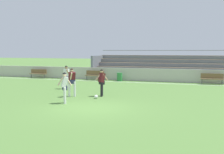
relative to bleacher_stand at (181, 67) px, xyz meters
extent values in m
plane|color=#517A38|center=(-2.76, -15.60, -1.22)|extent=(160.00, 160.00, 0.00)
cube|color=white|center=(-2.76, -4.04, -1.21)|extent=(44.00, 0.12, 0.01)
cube|color=#BCB7AD|center=(-2.76, -2.73, -0.63)|extent=(48.00, 0.16, 1.17)
cube|color=#897051|center=(0.00, -1.50, -0.84)|extent=(17.47, 0.36, 0.08)
cube|color=slate|center=(0.00, -1.70, -1.03)|extent=(17.47, 0.04, 0.38)
cube|color=#897051|center=(0.00, -0.89, -0.46)|extent=(17.47, 0.36, 0.08)
cube|color=slate|center=(0.00, -1.09, -0.65)|extent=(17.47, 0.04, 0.38)
cube|color=#897051|center=(0.00, -0.28, -0.09)|extent=(17.47, 0.36, 0.08)
cube|color=slate|center=(0.00, -0.48, -0.28)|extent=(17.47, 0.04, 0.38)
cube|color=#897051|center=(0.00, 0.33, 0.29)|extent=(17.47, 0.36, 0.08)
cube|color=slate|center=(0.00, 0.13, 0.10)|extent=(17.47, 0.04, 0.38)
cube|color=#897051|center=(0.00, 0.94, 0.67)|extent=(17.47, 0.36, 0.08)
cube|color=slate|center=(0.00, 0.74, 0.48)|extent=(17.47, 0.04, 0.38)
cube|color=#897051|center=(0.00, 1.55, 1.04)|extent=(17.47, 0.36, 0.08)
cube|color=slate|center=(0.00, 1.35, 0.85)|extent=(17.47, 0.04, 0.38)
cube|color=slate|center=(-8.63, 0.03, -0.09)|extent=(0.20, 3.40, 2.26)
cylinder|color=slate|center=(0.00, 1.80, 1.59)|extent=(17.47, 0.06, 0.06)
cube|color=brown|center=(-7.60, -3.47, -0.77)|extent=(1.80, 0.40, 0.06)
cube|color=brown|center=(-7.60, -3.29, -0.52)|extent=(1.80, 0.05, 0.40)
cylinder|color=#47474C|center=(-8.38, -3.47, -0.99)|extent=(0.07, 0.07, 0.45)
cylinder|color=#47474C|center=(-6.82, -3.47, -0.99)|extent=(0.07, 0.07, 0.45)
cube|color=brown|center=(-13.76, -3.47, -0.77)|extent=(1.80, 0.40, 0.06)
cube|color=brown|center=(-13.76, -3.29, -0.52)|extent=(1.80, 0.05, 0.40)
cylinder|color=#47474C|center=(-14.54, -3.47, -0.99)|extent=(0.07, 0.07, 0.45)
cylinder|color=#47474C|center=(-12.98, -3.47, -0.99)|extent=(0.07, 0.07, 0.45)
cube|color=brown|center=(2.81, -3.47, -0.77)|extent=(1.80, 0.40, 0.06)
cube|color=brown|center=(2.81, -3.29, -0.52)|extent=(1.80, 0.05, 0.40)
cylinder|color=#47474C|center=(2.03, -3.47, -0.99)|extent=(0.07, 0.07, 0.45)
cylinder|color=#47474C|center=(3.59, -3.47, -0.99)|extent=(0.07, 0.07, 0.45)
cylinder|color=#2D7F3D|center=(-5.16, -3.35, -0.83)|extent=(0.49, 0.49, 0.77)
cylinder|color=white|center=(-5.11, -12.69, -0.76)|extent=(0.13, 0.13, 0.92)
cylinder|color=white|center=(-5.43, -12.78, -0.76)|extent=(0.13, 0.13, 0.92)
cube|color=#232847|center=(-5.27, -12.74, -0.31)|extent=(0.41, 0.41, 0.24)
cube|color=#56191E|center=(-5.27, -12.74, -0.01)|extent=(0.49, 0.49, 0.59)
cylinder|color=beige|center=(-5.22, -12.94, 0.02)|extent=(0.28, 0.27, 0.49)
cylinder|color=beige|center=(-5.32, -12.53, 0.02)|extent=(0.28, 0.27, 0.49)
sphere|color=beige|center=(-5.27, -12.74, 0.37)|extent=(0.21, 0.21, 0.21)
sphere|color=black|center=(-5.27, -12.74, 0.39)|extent=(0.20, 0.20, 0.20)
cylinder|color=black|center=(-3.58, -12.17, -0.79)|extent=(0.13, 0.13, 0.86)
cylinder|color=black|center=(-3.67, -11.82, -0.79)|extent=(0.13, 0.13, 0.86)
cube|color=black|center=(-3.63, -12.00, -0.38)|extent=(0.42, 0.40, 0.24)
cube|color=#56191E|center=(-3.63, -12.00, -0.08)|extent=(0.51, 0.50, 0.59)
cylinder|color=#D6A884|center=(-3.84, -12.02, -0.04)|extent=(0.31, 0.36, 0.44)
cylinder|color=#D6A884|center=(-3.41, -11.97, -0.04)|extent=(0.31, 0.36, 0.44)
sphere|color=#D6A884|center=(-3.63, -12.00, 0.30)|extent=(0.21, 0.21, 0.21)
sphere|color=black|center=(-3.63, -12.00, 0.33)|extent=(0.20, 0.20, 0.20)
cylinder|color=white|center=(-4.55, -15.00, -0.79)|extent=(0.13, 0.13, 0.85)
cylinder|color=white|center=(-4.73, -14.68, -0.79)|extent=(0.13, 0.13, 0.85)
cube|color=#232847|center=(-4.64, -14.84, -0.39)|extent=(0.39, 0.42, 0.24)
cube|color=white|center=(-4.64, -14.84, -0.09)|extent=(0.53, 0.53, 0.60)
cylinder|color=beige|center=(-4.84, -14.92, -0.05)|extent=(0.31, 0.26, 0.48)
cylinder|color=beige|center=(-4.44, -14.77, -0.05)|extent=(0.31, 0.26, 0.48)
sphere|color=beige|center=(-4.64, -14.84, 0.30)|extent=(0.21, 0.21, 0.21)
sphere|color=black|center=(-4.64, -14.84, 0.32)|extent=(0.20, 0.20, 0.20)
cylinder|color=white|center=(-7.36, -9.79, -0.77)|extent=(0.13, 0.13, 0.90)
cylinder|color=white|center=(-7.20, -9.50, -0.77)|extent=(0.13, 0.13, 0.90)
cube|color=#232847|center=(-7.28, -9.65, -0.33)|extent=(0.37, 0.23, 0.24)
cube|color=white|center=(-7.28, -9.65, -0.03)|extent=(0.39, 0.29, 0.58)
cylinder|color=#A87A5B|center=(-7.46, -9.54, 0.00)|extent=(0.09, 0.40, 0.44)
cylinder|color=#A87A5B|center=(-7.10, -9.75, 0.00)|extent=(0.09, 0.40, 0.44)
sphere|color=#A87A5B|center=(-7.28, -9.65, 0.35)|extent=(0.21, 0.21, 0.21)
sphere|color=black|center=(-7.28, -9.65, 0.37)|extent=(0.20, 0.20, 0.20)
sphere|color=white|center=(-3.62, -12.96, -1.11)|extent=(0.22, 0.22, 0.22)
camera|label=1|loc=(2.53, -28.15, 1.56)|focal=45.75mm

